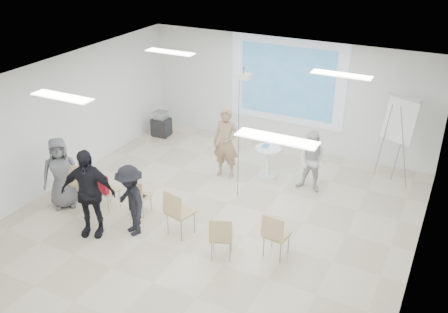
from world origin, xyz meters
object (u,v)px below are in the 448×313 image
at_px(player_left, 226,138).
at_px(audience_left, 87,187).
at_px(chair_far_left, 80,180).
at_px(chair_right_inner, 221,235).
at_px(chair_right_far, 275,233).
at_px(audience_outer, 60,169).
at_px(audience_mid, 130,196).
at_px(chair_left_inner, 138,194).
at_px(av_cart, 161,125).
at_px(pedestal_table, 268,160).
at_px(player_right, 313,159).
at_px(chair_left_mid, 105,189).
at_px(chair_center, 177,210).
at_px(laptop, 141,194).
at_px(flipchart_easel, 400,120).

distance_m(player_left, audience_left, 3.66).
height_order(chair_far_left, chair_right_inner, chair_far_left).
relative_size(chair_right_far, audience_outer, 0.51).
height_order(audience_mid, audience_outer, audience_outer).
distance_m(chair_left_inner, av_cart, 4.24).
bearing_deg(pedestal_table, player_right, -8.77).
distance_m(player_left, audience_outer, 3.83).
height_order(chair_far_left, chair_left_mid, chair_far_left).
xyz_separation_m(chair_left_mid, audience_outer, (-0.92, -0.29, 0.40)).
relative_size(chair_left_inner, chair_right_inner, 0.91).
height_order(chair_center, av_cart, chair_center).
distance_m(chair_right_inner, chair_right_far, 1.00).
height_order(pedestal_table, laptop, pedestal_table).
bearing_deg(chair_right_far, chair_left_inner, -176.32).
bearing_deg(audience_outer, chair_center, -40.29).
bearing_deg(audience_mid, laptop, 144.49).
xyz_separation_m(chair_left_mid, chair_right_inner, (3.04, -0.44, 0.03)).
bearing_deg(chair_far_left, chair_left_mid, -18.68).
xyz_separation_m(player_right, audience_outer, (-4.64, -3.11, 0.09)).
bearing_deg(chair_right_inner, chair_left_inner, 143.25).
xyz_separation_m(pedestal_table, chair_far_left, (-3.21, -3.04, 0.14)).
height_order(chair_left_mid, audience_outer, audience_outer).
relative_size(laptop, audience_outer, 0.17).
relative_size(player_left, flipchart_easel, 0.93).
relative_size(chair_right_far, av_cart, 1.22).
distance_m(pedestal_table, av_cart, 3.82).
height_order(player_right, chair_center, player_right).
distance_m(chair_far_left, laptop, 1.44).
height_order(player_right, chair_right_inner, player_right).
distance_m(chair_far_left, audience_left, 1.35).
xyz_separation_m(player_left, player_right, (2.08, 0.25, -0.18)).
bearing_deg(audience_mid, audience_left, -120.82).
distance_m(chair_left_mid, av_cart, 4.10).
bearing_deg(audience_outer, chair_far_left, -1.21).
xyz_separation_m(chair_right_far, laptop, (-3.14, 0.18, -0.10)).
bearing_deg(audience_mid, chair_left_inner, 147.25).
distance_m(audience_outer, flipchart_easel, 7.68).
height_order(pedestal_table, player_left, player_left).
distance_m(pedestal_table, laptop, 3.29).
bearing_deg(chair_right_inner, chair_center, 143.32).
xyz_separation_m(chair_far_left, audience_outer, (-0.27, -0.24, 0.32)).
xyz_separation_m(pedestal_table, flipchart_easel, (2.76, 1.15, 1.14)).
bearing_deg(chair_left_inner, audience_mid, -65.96).
relative_size(laptop, flipchart_easel, 0.14).
distance_m(chair_left_mid, chair_right_far, 3.90).
relative_size(chair_far_left, av_cart, 1.32).
xyz_separation_m(player_right, audience_mid, (-2.66, -3.30, 0.04)).
height_order(audience_mid, flipchart_easel, flipchart_easel).
distance_m(chair_left_mid, audience_mid, 1.21).
relative_size(chair_far_left, audience_mid, 0.58).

